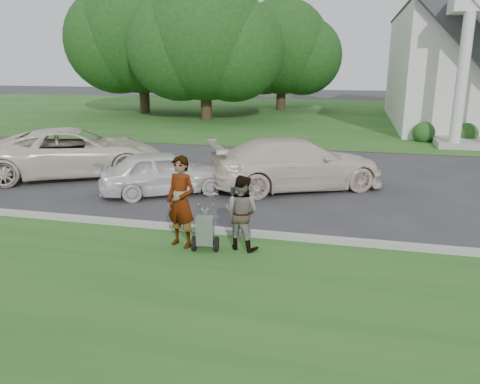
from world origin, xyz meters
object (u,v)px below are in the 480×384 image
at_px(tree_back, 282,51).
at_px(person_right, 241,213).
at_px(church, 478,27).
at_px(tree_far, 141,37).
at_px(striping_cart, 205,231).
at_px(car_a, 75,152).
at_px(tree_left, 205,43).
at_px(car_b, 165,172).
at_px(person_left, 181,203).
at_px(car_c, 296,163).
at_px(parking_meter_near, 233,208).

xyz_separation_m(tree_back, person_right, (3.81, -30.19, -3.91)).
bearing_deg(church, tree_back, 152.15).
relative_size(tree_far, striping_cart, 10.12).
relative_size(tree_far, car_a, 1.93).
relative_size(tree_left, striping_cart, 9.24).
xyz_separation_m(church, car_a, (-16.49, -18.08, -5.10)).
distance_m(tree_left, tree_back, 8.95).
bearing_deg(car_a, car_b, -139.05).
xyz_separation_m(tree_back, person_left, (2.51, -30.35, -3.73)).
height_order(car_b, car_c, car_c).
xyz_separation_m(person_left, person_right, (1.30, 0.16, -0.19)).
xyz_separation_m(tree_left, tree_back, (4.00, 8.00, -0.38)).
relative_size(church, car_b, 6.17).
relative_size(striping_cart, person_right, 0.71).
height_order(tree_left, person_left, tree_left).
bearing_deg(car_b, striping_cart, -178.41).
bearing_deg(church, parking_meter_near, -112.26).
distance_m(person_left, car_b, 4.38).
bearing_deg(tree_far, church, -4.66).
xyz_separation_m(person_left, car_c, (1.82, 5.48, -0.20)).
bearing_deg(tree_far, car_b, -63.89).
relative_size(person_right, car_c, 0.29).
distance_m(striping_cart, person_right, 0.86).
relative_size(church, car_a, 3.99).
distance_m(person_right, parking_meter_near, 0.34).
xyz_separation_m(person_right, parking_meter_near, (-0.24, 0.24, 0.03)).
bearing_deg(car_a, tree_far, -10.27).
height_order(tree_far, tree_back, tree_far).
xyz_separation_m(tree_far, striping_cart, (13.09, -25.48, -5.25)).
height_order(person_left, car_b, person_left).
height_order(church, striping_cart, church).
height_order(person_left, parking_meter_near, person_left).
relative_size(tree_left, tree_back, 1.11).
height_order(person_left, car_c, person_left).
bearing_deg(person_left, person_right, 25.79).
relative_size(tree_left, person_left, 5.31).
bearing_deg(car_c, parking_meter_near, 144.48).
distance_m(church, car_b, 23.82).
xyz_separation_m(car_a, car_b, (4.00, -1.51, -0.17)).
bearing_deg(striping_cart, tree_left, 98.52).
height_order(church, car_c, church).
relative_size(tree_back, parking_meter_near, 7.23).
bearing_deg(person_left, car_c, 90.41).
distance_m(person_left, person_right, 1.32).
distance_m(tree_left, parking_meter_near, 23.61).
relative_size(striping_cart, car_b, 0.29).
distance_m(tree_back, car_b, 26.78).
xyz_separation_m(church, car_b, (-12.50, -19.59, -5.27)).
height_order(tree_left, tree_far, tree_far).
bearing_deg(striping_cart, car_c, 68.53).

